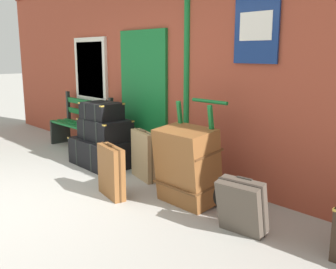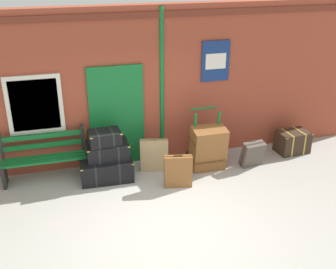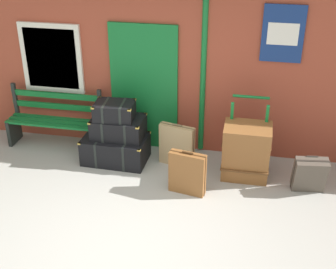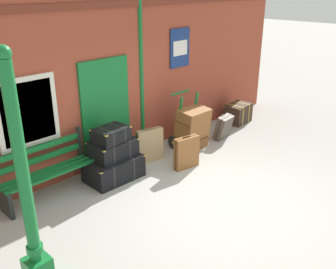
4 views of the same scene
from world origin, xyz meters
The scene contains 11 objects.
ground_plane centered at (0.00, 0.00, 0.00)m, with size 60.00×60.00×0.00m, color #A3A099.
brick_facade centered at (-0.02, 2.60, 1.60)m, with size 10.40×0.35×3.20m.
platform_bench centered at (-1.85, 2.16, 0.44)m, with size 1.60×0.43×1.01m.
steamer_trunk_base centered at (-0.71, 1.83, 0.21)m, with size 1.03×0.68×0.43m.
steamer_trunk_middle centered at (-0.66, 1.88, 0.58)m, with size 0.81×0.56×0.33m.
steamer_trunk_top centered at (-0.70, 1.86, 0.87)m, with size 0.64×0.49×0.27m.
porters_trolley centered at (1.35, 1.87, 0.27)m, with size 0.71×0.56×1.21m.
large_brown_trunk centered at (1.35, 1.70, 0.46)m, with size 0.70×0.53×0.92m.
suitcase_beige centered at (2.27, 1.54, 0.28)m, with size 0.49×0.37×0.57m.
suitcase_tan centered at (0.28, 1.90, 0.34)m, with size 0.58×0.26×0.72m.
suitcase_caramel centered at (0.56, 1.17, 0.32)m, with size 0.54×0.24×0.68m.
Camera 1 is at (4.45, -1.40, 1.75)m, focal length 41.71 mm.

